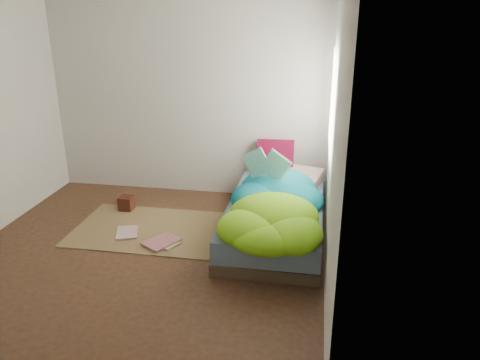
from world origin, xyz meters
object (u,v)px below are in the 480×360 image
pillow_magenta (275,158)px  wooden_box (127,203)px  floor_book_a (116,233)px  bed (275,218)px  open_book (266,156)px  floor_book_b (154,238)px

pillow_magenta → wooden_box: pillow_magenta is taller
wooden_box → floor_book_a: (0.15, -0.64, -0.07)m
pillow_magenta → wooden_box: (-1.71, -0.59, -0.47)m
bed → open_book: 0.68m
floor_book_b → pillow_magenta: bearing=80.0°
floor_book_b → bed: bearing=49.8°
wooden_box → floor_book_b: size_ratio=0.46×
floor_book_a → floor_book_b: (0.43, -0.04, 0.00)m
bed → wooden_box: size_ratio=12.43×
open_book → floor_book_b: size_ratio=1.26×
open_book → floor_book_a: bearing=-145.5°
bed → floor_book_a: (-1.66, -0.36, -0.14)m
pillow_magenta → floor_book_a: 2.06m
wooden_box → open_book: bearing=-4.5°
wooden_box → floor_book_a: wooden_box is taller
pillow_magenta → wooden_box: 1.87m
floor_book_a → bed: bearing=-6.2°
bed → wooden_box: 1.83m
bed → pillow_magenta: pillow_magenta is taller
bed → floor_book_b: bed is taller
open_book → floor_book_b: bearing=-137.2°
open_book → wooden_box: 1.83m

